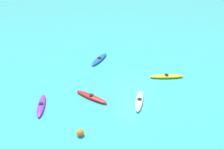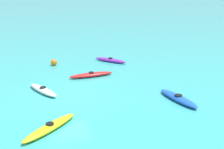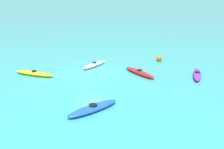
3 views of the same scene
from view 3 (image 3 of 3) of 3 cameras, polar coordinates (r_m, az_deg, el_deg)
ground_plane at (r=19.76m, az=-4.88°, el=0.39°), size 600.00×600.00×0.00m
kayak_purple at (r=19.81m, az=18.69°, el=0.02°), size 2.73×2.34×0.37m
kayak_yellow at (r=19.89m, az=-17.13°, el=0.24°), size 2.42×3.11×0.37m
kayak_white at (r=21.39m, az=-3.99°, el=2.24°), size 2.97×1.68×0.37m
kayak_red at (r=19.38m, az=6.23°, el=0.50°), size 0.64×3.32×0.37m
kayak_blue at (r=13.45m, az=-4.27°, el=-7.59°), size 3.21×1.08×0.37m
buoy_orange at (r=23.40m, az=10.63°, el=3.62°), size 0.53×0.53×0.53m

